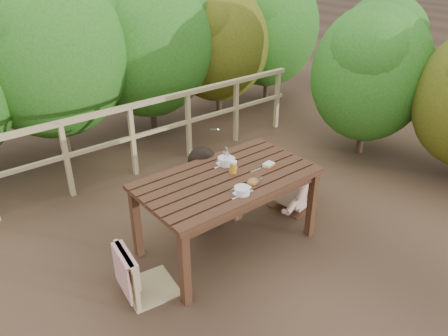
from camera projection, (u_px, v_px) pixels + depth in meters
ground at (227, 244)px, 4.64m from camera, size 60.00×60.00×0.00m
table at (227, 212)px, 4.44m from camera, size 1.76×0.99×0.81m
chair_left at (147, 248)px, 3.82m from camera, size 0.53×0.53×0.94m
chair_far at (198, 176)px, 4.95m from camera, size 0.59×0.59×0.98m
chair_right at (294, 174)px, 5.09m from camera, size 0.51×0.51×0.89m
woman at (196, 159)px, 4.87m from camera, size 0.72×0.81×1.39m
diner_right at (297, 163)px, 5.04m from camera, size 0.64×0.55×1.15m
railing at (133, 140)px, 5.78m from camera, size 5.60×0.10×1.01m
hedge_row at (108, 17)px, 6.17m from camera, size 6.60×1.60×3.80m
shrub_side at (426, 64)px, 5.61m from camera, size 1.40×2.20×2.90m
soup_near at (242, 191)px, 3.95m from camera, size 0.25×0.25×0.08m
soup_far at (226, 162)px, 4.46m from camera, size 0.28×0.28×0.09m
bread_roll at (253, 182)px, 4.11m from camera, size 0.12×0.09×0.07m
beer_glass at (233, 168)px, 4.28m from camera, size 0.07×0.07×0.14m
bottle at (226, 158)px, 4.37m from camera, size 0.06×0.06×0.23m
tumbler at (259, 182)px, 4.10m from camera, size 0.07×0.07×0.08m
butter_tub at (269, 165)px, 4.43m from camera, size 0.13×0.10×0.05m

